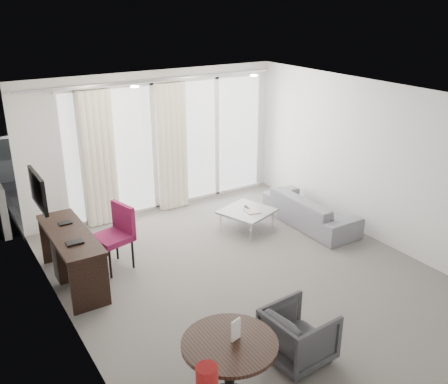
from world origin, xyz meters
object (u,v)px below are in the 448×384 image
coffee_table (247,220)px  rattan_chair_b (189,145)px  desk (72,258)px  sofa (310,210)px  tub_armchair (298,335)px  rattan_chair_a (149,163)px  round_table (229,373)px  desk_chair (112,239)px

coffee_table → rattan_chair_b: bearing=76.3°
desk → sofa: bearing=-3.7°
tub_armchair → rattan_chair_a: rattan_chair_a is taller
coffee_table → rattan_chair_a: size_ratio=0.97×
round_table → tub_armchair: round_table is taller
rattan_chair_a → desk_chair: bearing=-134.2°
desk → rattan_chair_b: rattan_chair_b is taller
coffee_table → sofa: size_ratio=0.42×
round_table → rattan_chair_b: size_ratio=1.07×
desk → desk_chair: desk_chair is taller
coffee_table → sofa: bearing=-21.7°
tub_armchair → coffee_table: (1.41, 3.08, -0.14)m
tub_armchair → rattan_chair_a: bearing=-13.1°
coffee_table → rattan_chair_a: bearing=97.8°
tub_armchair → coffee_table: tub_armchair is taller
sofa → tub_armchair: bearing=136.9°
round_table → rattan_chair_a: size_ratio=1.14×
desk_chair → tub_armchair: desk_chair is taller
sofa → rattan_chair_a: rattan_chair_a is taller
desk_chair → tub_armchair: (1.03, -3.01, -0.17)m
desk_chair → desk: bearing=173.3°
desk_chair → sofa: bearing=-20.8°
desk → tub_armchair: 3.36m
desk → coffee_table: size_ratio=2.11×
round_table → sofa: 4.49m
rattan_chair_a → sofa: bearing=-79.5°
tub_armchair → sofa: size_ratio=0.37×
round_table → desk_chair: bearing=90.5°
desk_chair → rattan_chair_a: bearing=43.0°
round_table → rattan_chair_b: (3.37, 7.15, 0.06)m
coffee_table → desk_chair: bearing=-178.3°
desk_chair → coffee_table: size_ratio=1.24×
desk_chair → rattan_chair_a: size_ratio=1.19×
desk_chair → rattan_chair_b: bearing=34.5°
round_table → coffee_table: 4.05m
rattan_chair_b → desk_chair: bearing=-143.2°
desk → desk_chair: bearing=8.3°
desk_chair → round_table: size_ratio=1.05×
desk → rattan_chair_a: bearing=51.5°
tub_armchair → coffee_table: size_ratio=0.87×
coffee_table → desk: bearing=-177.0°
tub_armchair → rattan_chair_a: size_ratio=0.84×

